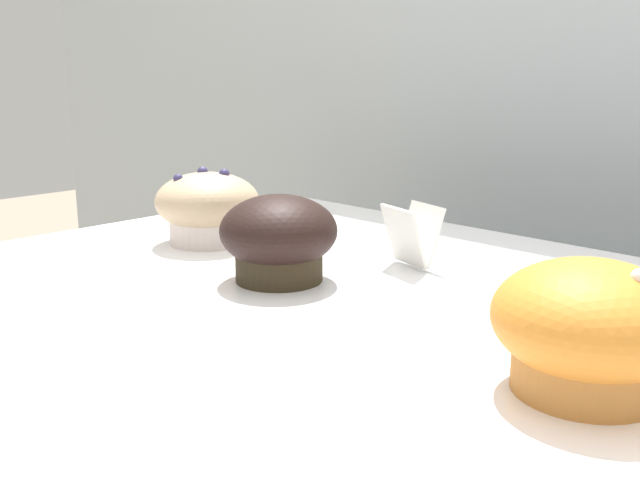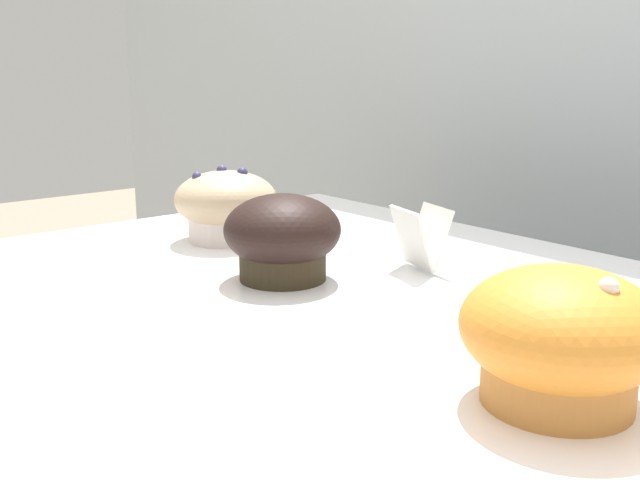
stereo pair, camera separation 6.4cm
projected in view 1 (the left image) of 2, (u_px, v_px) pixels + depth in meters
The scene contains 4 objects.
muffin_front_center at pixel (279, 238), 0.67m from camera, with size 0.11×0.11×0.08m.
muffin_back_left at pixel (207, 207), 0.82m from camera, with size 0.11×0.11×0.08m.
muffin_back_right at pixel (589, 328), 0.44m from camera, with size 0.12×0.12×0.08m.
price_card at pixel (412, 235), 0.72m from camera, with size 0.06×0.05×0.06m.
Camera 1 is at (0.32, -0.44, 1.15)m, focal length 42.00 mm.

